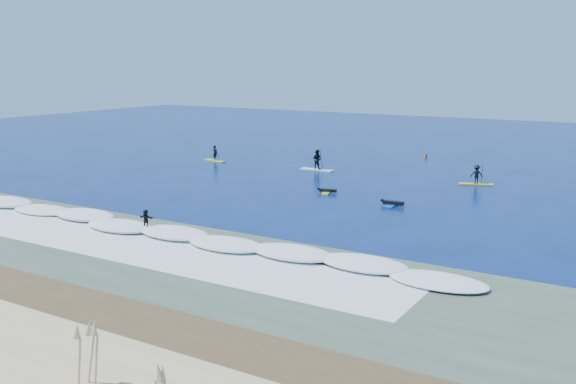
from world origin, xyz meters
The scene contains 11 objects.
ground centered at (0.00, 0.00, 0.00)m, with size 160.00×160.00×0.00m, color #031B48.
shallow_water centered at (0.00, -14.00, 0.01)m, with size 90.00×13.00×0.01m, color #374C3D.
breaking_wave centered at (0.00, -10.00, 0.00)m, with size 40.00×6.00×0.30m, color white.
whitewater centered at (0.00, -13.00, 0.00)m, with size 34.00×5.00×0.02m, color silver.
sup_paddler_left centered at (-14.88, 14.44, 0.59)m, with size 2.79×1.21×1.90m.
sup_paddler_center centered at (-3.11, 14.91, 0.86)m, with size 3.29×0.87×2.30m.
sup_paddler_right centered at (11.87, 15.36, 0.76)m, with size 2.85×1.58×1.95m.
prone_paddler_near centered at (2.75, 5.86, 0.14)m, with size 1.54×2.02×0.41m.
prone_paddler_far centered at (8.87, 4.26, 0.16)m, with size 1.75×2.23×0.46m.
wave_surfer centered at (-1.18, -10.18, 0.71)m, with size 1.72×0.66×1.21m.
marker_buoy centered at (3.14, 27.83, 0.28)m, with size 0.27×0.27×0.65m.
Camera 1 is at (25.71, -37.95, 10.12)m, focal length 40.00 mm.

